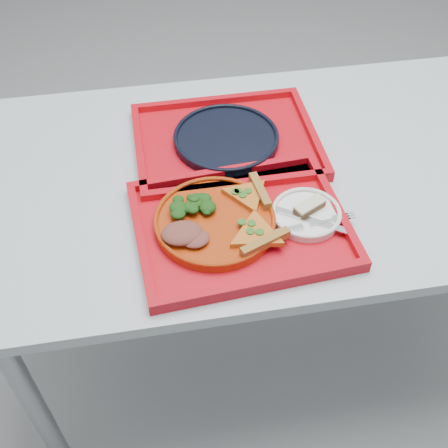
# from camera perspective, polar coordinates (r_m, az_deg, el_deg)

# --- Properties ---
(ground) EXTENTS (10.00, 10.00, 0.00)m
(ground) POSITION_cam_1_polar(r_m,az_deg,el_deg) (1.96, 5.86, -10.55)
(ground) COLOR gray
(ground) RESTS_ON ground
(table) EXTENTS (1.60, 0.80, 0.75)m
(table) POSITION_cam_1_polar(r_m,az_deg,el_deg) (1.43, 7.90, 3.87)
(table) COLOR #A6B1BA
(table) RESTS_ON ground
(tray_main) EXTENTS (0.47, 0.38, 0.01)m
(tray_main) POSITION_cam_1_polar(r_m,az_deg,el_deg) (1.21, 1.70, -0.36)
(tray_main) COLOR #B90915
(tray_main) RESTS_ON table
(tray_far) EXTENTS (0.45, 0.35, 0.01)m
(tray_far) POSITION_cam_1_polar(r_m,az_deg,el_deg) (1.42, 0.22, 8.16)
(tray_far) COLOR #B90915
(tray_far) RESTS_ON table
(dinner_plate) EXTENTS (0.26, 0.26, 0.02)m
(dinner_plate) POSITION_cam_1_polar(r_m,az_deg,el_deg) (1.20, -0.94, 0.14)
(dinner_plate) COLOR #A12E0A
(dinner_plate) RESTS_ON tray_main
(side_plate) EXTENTS (0.15, 0.15, 0.01)m
(side_plate) POSITION_cam_1_polar(r_m,az_deg,el_deg) (1.23, 8.34, 0.88)
(side_plate) COLOR white
(side_plate) RESTS_ON tray_main
(navy_plate) EXTENTS (0.26, 0.26, 0.02)m
(navy_plate) POSITION_cam_1_polar(r_m,az_deg,el_deg) (1.41, 0.22, 8.60)
(navy_plate) COLOR black
(navy_plate) RESTS_ON tray_far
(pizza_slice_a) EXTENTS (0.15, 0.16, 0.02)m
(pizza_slice_a) POSITION_cam_1_polar(r_m,az_deg,el_deg) (1.16, 3.31, -0.85)
(pizza_slice_a) COLOR gold
(pizza_slice_a) RESTS_ON dinner_plate
(pizza_slice_b) EXTENTS (0.13, 0.12, 0.02)m
(pizza_slice_b) POSITION_cam_1_polar(r_m,az_deg,el_deg) (1.24, 2.38, 3.12)
(pizza_slice_b) COLOR gold
(pizza_slice_b) RESTS_ON dinner_plate
(salad_heap) EXTENTS (0.09, 0.08, 0.04)m
(salad_heap) POSITION_cam_1_polar(r_m,az_deg,el_deg) (1.21, -3.12, 2.51)
(salad_heap) COLOR black
(salad_heap) RESTS_ON dinner_plate
(meat_portion) EXTENTS (0.09, 0.07, 0.03)m
(meat_portion) POSITION_cam_1_polar(r_m,az_deg,el_deg) (1.16, -4.30, -0.94)
(meat_portion) COLOR brown
(meat_portion) RESTS_ON dinner_plate
(dessert_bar) EXTENTS (0.08, 0.06, 0.02)m
(dessert_bar) POSITION_cam_1_polar(r_m,az_deg,el_deg) (1.23, 8.69, 1.78)
(dessert_bar) COLOR #50331A
(dessert_bar) RESTS_ON side_plate
(knife) EXTENTS (0.16, 0.11, 0.01)m
(knife) POSITION_cam_1_polar(r_m,az_deg,el_deg) (1.21, 8.55, 0.52)
(knife) COLOR silver
(knife) RESTS_ON side_plate
(fork) EXTENTS (0.19, 0.05, 0.01)m
(fork) POSITION_cam_1_polar(r_m,az_deg,el_deg) (1.20, 8.67, -0.09)
(fork) COLOR silver
(fork) RESTS_ON side_plate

